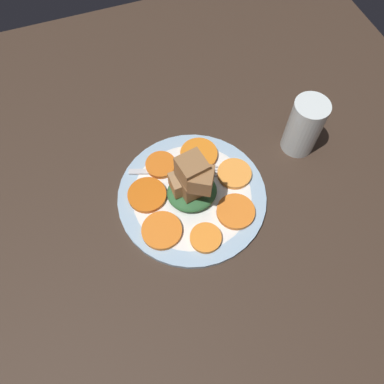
# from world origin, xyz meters

# --- Properties ---
(table_slab) EXTENTS (1.20, 1.20, 0.02)m
(table_slab) POSITION_xyz_m (0.00, 0.00, 0.01)
(table_slab) COLOR #38281E
(table_slab) RESTS_ON ground
(plate) EXTENTS (0.28, 0.28, 0.01)m
(plate) POSITION_xyz_m (0.00, 0.00, 0.03)
(plate) COLOR #99B7D1
(plate) RESTS_ON table_slab
(carrot_slice_0) EXTENTS (0.07, 0.07, 0.01)m
(carrot_slice_0) POSITION_xyz_m (0.08, -0.03, 0.04)
(carrot_slice_0) COLOR #D45F12
(carrot_slice_0) RESTS_ON plate
(carrot_slice_1) EXTENTS (0.07, 0.07, 0.01)m
(carrot_slice_1) POSITION_xyz_m (0.08, 0.05, 0.04)
(carrot_slice_1) COLOR orange
(carrot_slice_1) RESTS_ON plate
(carrot_slice_2) EXTENTS (0.06, 0.06, 0.01)m
(carrot_slice_2) POSITION_xyz_m (0.01, 0.09, 0.04)
(carrot_slice_2) COLOR orange
(carrot_slice_2) RESTS_ON plate
(carrot_slice_3) EXTENTS (0.07, 0.07, 0.01)m
(carrot_slice_3) POSITION_xyz_m (-0.06, 0.06, 0.04)
(carrot_slice_3) COLOR orange
(carrot_slice_3) RESTS_ON plate
(carrot_slice_4) EXTENTS (0.07, 0.07, 0.01)m
(carrot_slice_4) POSITION_xyz_m (-0.09, -0.01, 0.04)
(carrot_slice_4) COLOR #F99438
(carrot_slice_4) RESTS_ON plate
(carrot_slice_5) EXTENTS (0.07, 0.07, 0.01)m
(carrot_slice_5) POSITION_xyz_m (-0.04, -0.08, 0.04)
(carrot_slice_5) COLOR orange
(carrot_slice_5) RESTS_ON plate
(carrot_slice_6) EXTENTS (0.06, 0.06, 0.01)m
(carrot_slice_6) POSITION_xyz_m (0.04, -0.08, 0.04)
(carrot_slice_6) COLOR orange
(carrot_slice_6) RESTS_ON plate
(center_pile) EXTENTS (0.09, 0.09, 0.11)m
(center_pile) POSITION_xyz_m (0.00, 0.00, 0.08)
(center_pile) COLOR #2D6033
(center_pile) RESTS_ON plate
(fork) EXTENTS (0.17, 0.07, 0.00)m
(fork) POSITION_xyz_m (0.01, -0.06, 0.03)
(fork) COLOR silver
(fork) RESTS_ON plate
(water_glass) EXTENTS (0.07, 0.07, 0.12)m
(water_glass) POSITION_xyz_m (-0.24, -0.04, 0.08)
(water_glass) COLOR silver
(water_glass) RESTS_ON table_slab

